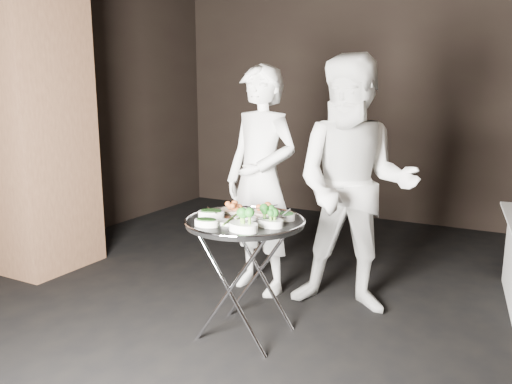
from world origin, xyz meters
The scene contains 17 objects.
floor centered at (0.00, 0.00, -0.03)m, with size 6.00×7.00×0.05m, color black.
wall_back centered at (0.00, 3.52, 1.50)m, with size 6.00×0.05×3.00m, color black.
column_left centered at (-2.58, 0.30, 1.50)m, with size 0.80×0.80×3.00m, color brown.
tray_stand centered at (-0.21, -0.02, 0.44)m, with size 0.53×0.45×0.78m.
serving_tray centered at (-0.21, -0.02, 0.78)m, with size 0.78×0.78×0.04m.
potato_plate_a centered at (-0.39, 0.14, 0.82)m, with size 0.18×0.18×0.07m.
potato_plate_b centered at (-0.16, 0.19, 0.82)m, with size 0.19×0.19×0.07m.
greens_bowl centered at (0.03, 0.10, 0.82)m, with size 0.11×0.11×0.06m.
asparagus_plate_a centered at (-0.22, 0.00, 0.81)m, with size 0.17×0.10×0.03m.
asparagus_plate_b centered at (-0.24, -0.16, 0.81)m, with size 0.22×0.16×0.04m.
spinach_bowl_a centered at (-0.43, -0.08, 0.83)m, with size 0.20×0.16×0.07m.
spinach_bowl_b centered at (-0.34, -0.27, 0.82)m, with size 0.16×0.12×0.06m.
broccoli_bowl_a centered at (0.00, -0.08, 0.83)m, with size 0.20×0.16×0.07m.
broccoli_bowl_b centered at (-0.09, -0.25, 0.83)m, with size 0.21×0.17×0.08m.
serving_utensils centered at (-0.19, 0.05, 0.84)m, with size 0.58×0.42×0.01m.
waiter_left centered at (-0.48, 0.73, 0.91)m, with size 0.66×0.43×1.81m, color white.
waiter_right centered at (0.28, 0.71, 0.93)m, with size 0.91×0.71×1.87m, color white.
Camera 1 is at (1.31, -2.72, 1.60)m, focal length 35.00 mm.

